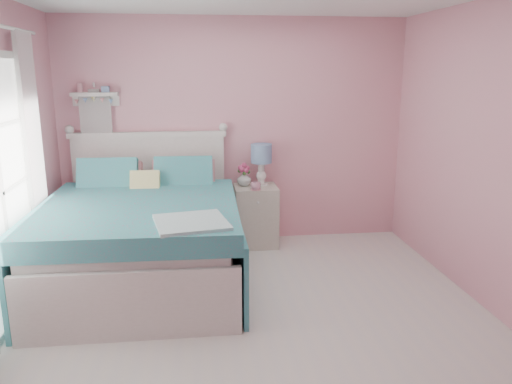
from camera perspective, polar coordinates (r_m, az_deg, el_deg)
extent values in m
plane|color=silver|center=(4.11, 0.31, -15.49)|extent=(4.50, 4.50, 0.00)
plane|color=pink|center=(5.87, -2.44, 6.83)|extent=(4.00, 0.00, 4.00)
plane|color=pink|center=(1.56, 11.13, -13.77)|extent=(4.00, 0.00, 4.00)
cube|color=silver|center=(4.99, -12.75, -7.33)|extent=(1.72, 2.25, 0.48)
cube|color=silver|center=(4.89, -12.95, -3.81)|extent=(1.66, 2.18, 0.16)
cube|color=silver|center=(5.94, -11.92, 0.08)|extent=(1.71, 0.07, 1.27)
cube|color=silver|center=(5.82, -12.25, 6.43)|extent=(1.77, 0.09, 0.06)
cube|color=silver|center=(3.97, -14.34, -12.52)|extent=(1.71, 0.06, 0.56)
cube|color=teal|center=(4.70, -13.24, -2.38)|extent=(1.84, 1.99, 0.18)
cube|color=pink|center=(5.63, -16.32, 1.26)|extent=(0.69, 0.29, 0.43)
cube|color=pink|center=(5.55, -8.22, 1.52)|extent=(0.69, 0.29, 0.43)
cube|color=#CCBC59|center=(5.31, -12.57, 0.75)|extent=(0.31, 0.22, 0.31)
cube|color=beige|center=(5.83, -0.04, -2.72)|extent=(0.49, 0.46, 0.70)
cube|color=silver|center=(5.57, 0.23, -1.15)|extent=(0.43, 0.02, 0.16)
sphere|color=white|center=(5.54, 0.25, -1.21)|extent=(0.03, 0.03, 0.03)
cylinder|color=white|center=(5.81, 0.61, 0.92)|extent=(0.15, 0.15, 0.02)
cylinder|color=white|center=(5.78, 0.61, 2.18)|extent=(0.08, 0.08, 0.26)
cylinder|color=#7293BF|center=(5.74, 0.62, 4.43)|extent=(0.24, 0.24, 0.22)
imported|color=silver|center=(5.76, -1.37, 1.55)|extent=(0.21, 0.21, 0.17)
imported|color=#CB88A1|center=(5.56, -0.03, 0.69)|extent=(0.13, 0.13, 0.09)
sphere|color=#BF416F|center=(5.73, -1.38, 3.09)|extent=(0.06, 0.06, 0.06)
sphere|color=#BF416F|center=(5.76, -1.00, 2.74)|extent=(0.06, 0.06, 0.06)
sphere|color=#BF416F|center=(5.74, -1.79, 2.80)|extent=(0.06, 0.06, 0.06)
sphere|color=#BF416F|center=(5.71, -1.15, 2.44)|extent=(0.06, 0.06, 0.06)
sphere|color=#BF416F|center=(5.71, -1.66, 2.55)|extent=(0.06, 0.06, 0.06)
cube|color=silver|center=(5.84, -17.97, 10.58)|extent=(0.50, 0.14, 0.04)
cube|color=silver|center=(5.90, -17.81, 9.94)|extent=(0.50, 0.03, 0.12)
cylinder|color=#D18C99|center=(5.86, -19.49, 11.17)|extent=(0.06, 0.06, 0.10)
cube|color=#7293BF|center=(5.81, -16.83, 11.15)|extent=(0.08, 0.06, 0.07)
cube|color=white|center=(5.87, -17.77, 7.18)|extent=(0.34, 0.03, 0.72)
cube|color=silver|center=(4.68, -25.73, -12.72)|extent=(0.04, 1.32, 0.06)
cube|color=silver|center=(4.93, -24.69, 1.27)|extent=(0.04, 0.06, 2.10)
cube|color=white|center=(4.34, -27.17, -0.15)|extent=(0.02, 1.20, 2.04)
cube|color=white|center=(5.00, -23.91, 3.03)|extent=(0.04, 0.40, 2.32)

